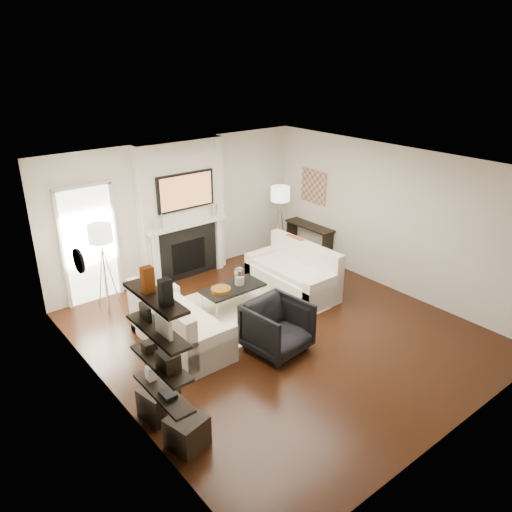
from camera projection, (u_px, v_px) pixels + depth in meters
room_envelope at (281, 256)px, 7.57m from camera, size 6.00×6.00×6.00m
chimney_breast at (183, 211)px, 9.64m from camera, size 1.80×0.25×2.70m
fireplace_surround at (188, 253)px, 9.86m from camera, size 1.30×0.02×1.04m
firebox at (189, 256)px, 9.89m from camera, size 0.75×0.02×0.65m
mantel_pilaster_l at (157, 261)px, 9.42m from camera, size 0.12×0.08×1.10m
mantel_pilaster_r at (219, 243)px, 10.25m from camera, size 0.12×0.08×1.10m
mantel_shelf at (188, 225)px, 9.60m from camera, size 1.70×0.18×0.07m
tv_body at (186, 191)px, 9.36m from camera, size 1.20×0.06×0.70m
tv_screen at (187, 191)px, 9.33m from camera, size 1.10×0.00×0.62m
candlestick_l_tall at (162, 221)px, 9.21m from camera, size 0.04×0.04×0.30m
candlestick_l_short at (156, 224)px, 9.15m from camera, size 0.04×0.04×0.24m
candlestick_r_tall at (211, 210)px, 9.85m from camera, size 0.04×0.04×0.30m
candlestick_r_short at (217, 210)px, 9.93m from camera, size 0.04×0.04×0.24m
hallway_panel at (89, 246)px, 8.76m from camera, size 0.90×0.02×2.10m
door_trim_l at (62, 253)px, 8.47m from camera, size 0.06×0.06×2.16m
door_trim_r at (116, 240)px, 9.03m from camera, size 0.06×0.06×2.16m
door_trim_top at (82, 186)px, 8.33m from camera, size 1.02×0.06×0.06m
rug at (239, 309)px, 8.81m from camera, size 2.60×2.00×0.01m
loveseat_left_base at (181, 333)px, 7.68m from camera, size 0.85×1.80×0.42m
loveseat_left_back at (161, 322)px, 7.36m from camera, size 0.18×1.80×0.80m
loveseat_left_arm_n at (211, 351)px, 7.06m from camera, size 0.85×0.18×0.60m
loveseat_left_arm_s at (156, 308)px, 8.23m from camera, size 0.85×0.18×0.60m
loveseat_left_cushion at (183, 317)px, 7.61m from camera, size 0.63×1.44×0.10m
pillow_left_orange at (150, 302)px, 7.50m from camera, size 0.10×0.42×0.42m
pillow_left_charcoal at (170, 319)px, 7.07m from camera, size 0.10×0.40×0.40m
loveseat_right_base at (292, 282)px, 9.36m from camera, size 0.85×1.80×0.42m
loveseat_right_back at (305, 262)px, 9.43m from camera, size 0.18×1.80×0.80m
loveseat_right_arm_n at (323, 293)px, 8.74m from camera, size 0.85×0.18×0.60m
loveseat_right_arm_s at (264, 264)px, 9.91m from camera, size 0.85×0.18×0.60m
loveseat_right_cushion at (290, 270)px, 9.23m from camera, size 0.63×1.44×0.10m
pillow_right_orange at (295, 247)px, 9.56m from camera, size 0.10×0.42×0.42m
pillow_right_charcoal at (317, 257)px, 9.14m from camera, size 0.10×0.40×0.40m
coffee_table at (233, 288)px, 8.69m from camera, size 1.10×0.55×0.04m
coffee_leg_nw at (217, 312)px, 8.32m from camera, size 0.02×0.02×0.38m
coffee_leg_ne at (263, 295)px, 8.90m from camera, size 0.02×0.02×0.38m
coffee_leg_sw at (202, 302)px, 8.64m from camera, size 0.02×0.02×0.38m
coffee_leg_se at (248, 286)px, 9.22m from camera, size 0.02×0.02×0.38m
hurricane_glass at (240, 277)px, 8.71m from camera, size 0.18×0.18×0.31m
hurricane_candle at (240, 281)px, 8.74m from camera, size 0.11×0.11×0.16m
copper_bowl at (221, 290)px, 8.53m from camera, size 0.34×0.34×0.06m
armchair at (277, 325)px, 7.47m from camera, size 0.92×0.87×0.87m
lamp_left_post at (106, 280)px, 8.52m from camera, size 0.02×0.02×1.20m
lamp_left_shade at (100, 233)px, 8.19m from camera, size 0.40×0.40×0.30m
lamp_left_leg_a at (112, 278)px, 8.58m from camera, size 0.25×0.02×1.23m
lamp_left_leg_b at (101, 279)px, 8.55m from camera, size 0.14×0.22×1.23m
lamp_left_leg_c at (105, 283)px, 8.42m from camera, size 0.14×0.22×1.23m
lamp_right_post at (280, 232)px, 10.73m from camera, size 0.02×0.02×1.20m
lamp_right_shade at (280, 194)px, 10.40m from camera, size 0.40×0.40×0.30m
lamp_right_leg_a at (283, 231)px, 10.79m from camera, size 0.25×0.02×1.23m
lamp_right_leg_b at (275, 231)px, 10.77m from camera, size 0.14×0.22×1.23m
lamp_right_leg_c at (281, 234)px, 10.63m from camera, size 0.14×0.22×1.23m
console_top at (310, 226)px, 10.70m from camera, size 0.35×1.20×0.04m
console_leg_n at (327, 250)px, 10.45m from camera, size 0.30×0.04×0.71m
console_leg_s at (292, 235)px, 11.25m from camera, size 0.30×0.04×0.71m
wall_art at (314, 187)px, 10.54m from camera, size 0.03×0.70×0.70m
shelf_bottom at (163, 393)px, 5.59m from camera, size 0.25×1.00×0.03m
shelf_lower at (161, 363)px, 5.44m from camera, size 0.25×1.00×0.04m
shelf_upper at (158, 331)px, 5.28m from camera, size 0.25×1.00×0.04m
shelf_top at (155, 298)px, 5.13m from camera, size 0.25×1.00×0.04m
decor_magfile_a at (166, 292)px, 4.89m from camera, size 0.12×0.10×0.28m
decor_magfile_b at (148, 280)px, 5.16m from camera, size 0.12×0.10×0.28m
decor_frame_a at (164, 326)px, 5.13m from camera, size 0.04×0.30×0.22m
decor_frame_b at (145, 313)px, 5.43m from camera, size 0.04×0.22×0.18m
decor_wine_rack at (168, 361)px, 5.26m from camera, size 0.18×0.25×0.20m
decor_box_small at (149, 347)px, 5.59m from camera, size 0.15×0.12×0.12m
decor_books at (168, 394)px, 5.50m from camera, size 0.14×0.20×0.05m
decor_box_tall at (151, 373)px, 5.75m from camera, size 0.10×0.10×0.18m
clock_rim at (79, 261)px, 6.51m from camera, size 0.04×0.34×0.34m
clock_face at (81, 260)px, 6.52m from camera, size 0.01×0.29×0.29m
ottoman_near at (159, 402)px, 6.20m from camera, size 0.47×0.47×0.40m
ottoman_far at (187, 432)px, 5.72m from camera, size 0.48×0.48×0.40m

